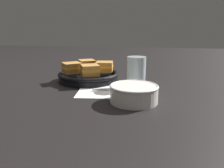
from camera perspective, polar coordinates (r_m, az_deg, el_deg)
ground_plane at (r=0.84m, az=-1.81°, el=-2.18°), size 4.00×4.00×0.00m
napkin at (r=0.86m, az=-0.92°, el=-1.74°), size 0.26×0.23×0.00m
soup_bowl at (r=0.73m, az=5.75°, el=-2.20°), size 0.16×0.16×0.06m
spoon at (r=0.87m, az=2.22°, el=-1.16°), size 0.15×0.07×0.01m
skillet at (r=1.02m, az=-6.13°, el=1.99°), size 0.28×0.28×0.04m
sandwich_near_left at (r=1.09m, az=-6.57°, el=5.07°), size 0.11×0.11×0.05m
sandwich_near_right at (r=1.01m, az=-10.43°, el=4.20°), size 0.11×0.11×0.05m
sandwich_far_left at (r=0.94m, az=-5.77°, el=3.62°), size 0.10×0.10×0.05m
sandwich_far_right at (r=1.02m, az=-2.02°, el=4.56°), size 0.09×0.08×0.05m
drinking_glass at (r=0.90m, az=6.33°, el=3.04°), size 0.08×0.08×0.13m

